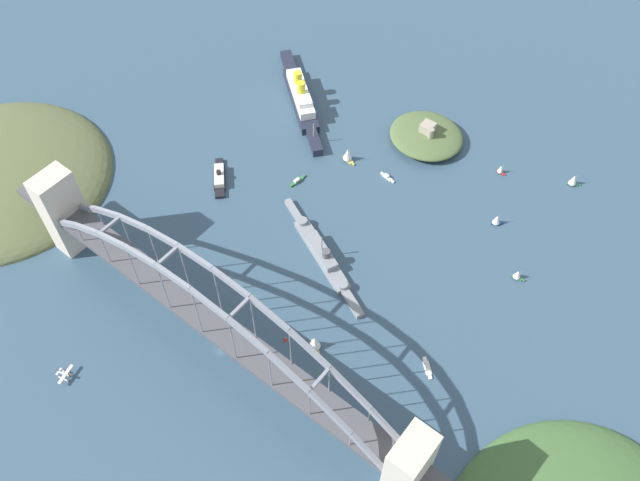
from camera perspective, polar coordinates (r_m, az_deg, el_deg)
name	(u,v)px	position (r m, az deg, el deg)	size (l,w,h in m)	color
ground_plane	(220,351)	(341.18, -8.54, -9.28)	(1400.00, 1400.00, 0.00)	#334C60
harbor_arch_bridge	(213,322)	(316.50, -9.16, -6.87)	(279.43, 20.14, 65.86)	beige
ocean_liner	(301,97)	(449.65, -1.67, 12.17)	(83.69, 67.87, 18.97)	#1E2333
naval_cruiser	(322,254)	(365.25, 0.20, -1.19)	(81.61, 39.92, 17.01)	gray
harbor_ferry_steamer	(219,177)	(406.84, -8.58, 5.37)	(25.67, 26.02, 7.22)	black
fort_island_mid_harbor	(426,135)	(429.08, 9.06, 8.85)	(46.74, 43.68, 14.69)	#4C6038
seaplane_taxiing_near_bridge	(65,375)	(351.92, -20.94, -10.65)	(7.78, 10.83, 4.77)	#B7B7B2
small_boat_0	(387,177)	(406.08, 5.75, 5.42)	(10.84, 2.91, 2.50)	silver
small_boat_1	(518,275)	(372.28, 16.52, -2.80)	(7.50, 4.70, 7.20)	#2D6B3D
small_boat_2	(315,343)	(334.16, -0.46, -8.70)	(10.10, 8.77, 10.49)	gold
small_boat_3	(427,367)	(336.76, 9.14, -10.63)	(10.21, 9.34, 1.92)	silver
small_boat_4	(497,219)	(391.93, 14.86, 1.74)	(6.86, 6.49, 8.18)	#234C8C
small_boat_5	(297,181)	(402.33, -1.94, 5.13)	(3.26, 12.79, 2.37)	#2D6B3D
small_boat_6	(574,180)	(425.84, 20.83, 4.86)	(7.89, 6.24, 8.74)	#2D6B3D
small_boat_7	(501,169)	(419.69, 15.18, 5.91)	(6.15, 3.50, 7.03)	#B2231E
small_boat_8	(348,154)	(411.62, 2.38, 7.36)	(9.84, 6.26, 10.86)	gold
channel_marker_buoy	(285,339)	(339.69, -2.98, -8.42)	(2.20, 2.20, 2.75)	red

